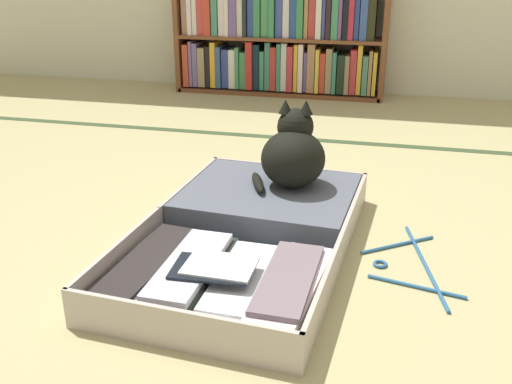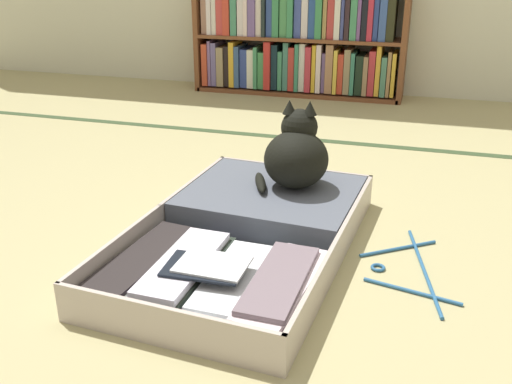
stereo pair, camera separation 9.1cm
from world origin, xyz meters
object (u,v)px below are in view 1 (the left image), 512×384
open_suitcase (253,230)px  black_cat (293,154)px  bookshelf (279,40)px  clothes_hanger (411,264)px

open_suitcase → black_cat: 0.30m
bookshelf → clothes_hanger: size_ratio=2.76×
open_suitcase → bookshelf: bearing=99.2°
open_suitcase → clothes_hanger: open_suitcase is taller
black_cat → clothes_hanger: black_cat is taller
black_cat → bookshelf: bearing=102.8°
clothes_hanger → bookshelf: bearing=111.3°
black_cat → clothes_hanger: 0.52m
bookshelf → open_suitcase: 2.03m
bookshelf → black_cat: bearing=-77.2°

